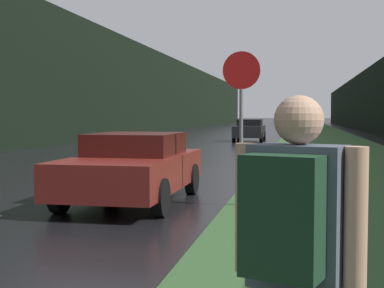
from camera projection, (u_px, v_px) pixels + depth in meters
grass_verge at (322, 138)px, 39.43m from camera, size 6.00×240.00×0.02m
lane_stripe_c at (110, 178)px, 14.61m from camera, size 0.12×3.00×0.01m
lane_stripe_d at (170, 158)px, 21.46m from camera, size 0.12×3.00×0.01m
treeline_far_side at (146, 92)px, 52.24m from camera, size 2.00×140.00×8.03m
stop_sign at (241, 111)px, 10.09m from camera, size 0.71×0.07×2.94m
hitchhiker_with_backpack at (295, 264)px, 2.48m from camera, size 0.61×0.52×1.83m
car_passing_near at (133, 167)px, 10.60m from camera, size 2.04×4.36×1.37m
car_passing_far at (250, 130)px, 35.06m from camera, size 1.93×4.25×1.45m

